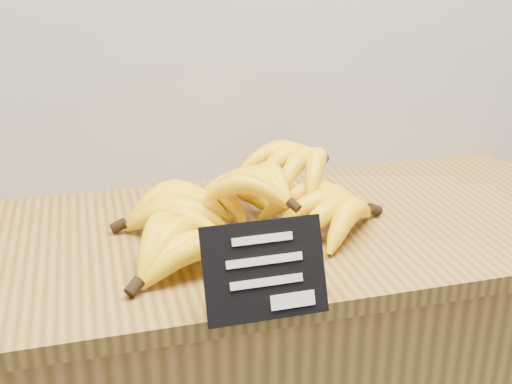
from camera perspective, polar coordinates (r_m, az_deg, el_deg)
The scene contains 3 objects.
counter_top at distance 1.15m, azimuth -0.65°, elevation -3.91°, with size 1.31×0.54×0.03m, color olive.
chalkboard_sign at distance 0.88m, azimuth 0.80°, elevation -6.98°, with size 0.17×0.01×0.14m, color black.
banana_pile at distance 1.12m, azimuth -0.71°, elevation -1.06°, with size 0.50×0.37×0.12m.
Camera 1 is at (-0.19, 1.75, 1.43)m, focal length 45.00 mm.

